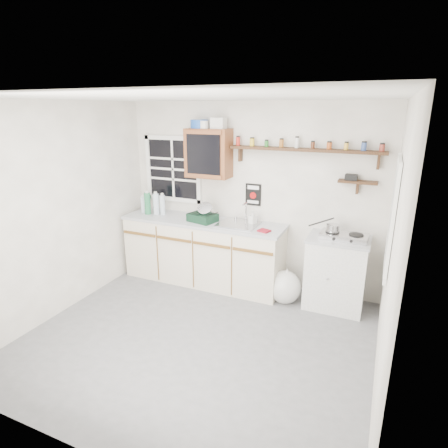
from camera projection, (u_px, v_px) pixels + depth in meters
The scene contains 18 objects.
room at pixel (195, 229), 3.73m from camera, with size 3.64×3.24×2.54m.
main_cabinet at pixel (203, 251), 5.32m from camera, with size 2.31×0.63×0.92m.
right_cabinet at pixel (336, 272), 4.64m from camera, with size 0.73×0.57×0.91m.
sink at pixel (239, 224), 4.98m from camera, with size 0.52×0.44×0.29m.
upper_cabinet at pixel (208, 153), 5.03m from camera, with size 0.60×0.32×0.65m.
upper_cabinet_clutter at pixel (206, 124), 4.93m from camera, with size 0.49×0.24×0.14m.
spice_shelf at pixel (304, 149), 4.57m from camera, with size 1.91×0.18×0.35m.
secondary_shelf at pixel (356, 181), 4.44m from camera, with size 0.45×0.16×0.24m.
warning_sign at pixel (253, 195), 5.09m from camera, with size 0.22×0.02×0.30m.
window_back at pixel (173, 169), 5.49m from camera, with size 0.93×0.03×0.98m.
window_right at pixel (393, 216), 3.46m from camera, with size 0.03×0.78×1.08m.
water_bottles at pixel (152, 204), 5.46m from camera, with size 0.40×0.15×0.35m.
dish_rack at pixel (204, 215), 5.10m from camera, with size 0.42×0.35×0.27m.
soap_bottle at pixel (253, 218), 4.96m from camera, with size 0.08×0.09×0.19m, color white.
rag at pixel (264, 231), 4.71m from camera, with size 0.14×0.12×0.02m, color maroon.
hotplate at pixel (344, 236), 4.46m from camera, with size 0.56×0.32×0.08m.
saucepan at pixel (332, 228), 4.49m from camera, with size 0.38×0.17×0.16m.
trash_bag at pixel (285, 287), 4.82m from camera, with size 0.42×0.38×0.48m.
Camera 1 is at (1.69, -3.13, 2.40)m, focal length 30.00 mm.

